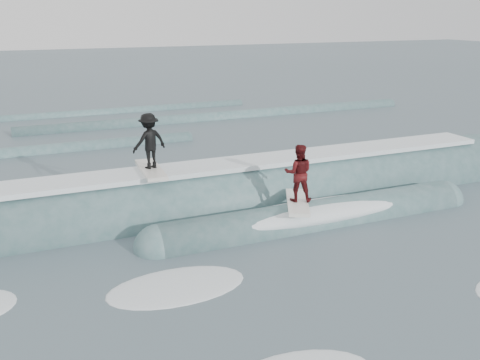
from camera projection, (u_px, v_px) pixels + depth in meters
name	position (u px, v px, depth m)	size (l,w,h in m)	color
ground	(315.00, 281.00, 11.59)	(160.00, 160.00, 0.00)	#41575E
breaking_wave	(238.00, 207.00, 15.94)	(23.15, 4.06, 2.56)	#3D6567
surfer_black	(149.00, 144.00, 14.63)	(1.11, 2.02, 1.63)	silver
surfer_red	(298.00, 177.00, 14.21)	(1.36, 2.04, 1.65)	white
whitewater	(385.00, 293.00, 11.10)	(16.27, 6.21, 0.10)	white
far_swells	(103.00, 130.00, 26.46)	(36.45, 8.65, 0.80)	#3D6567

